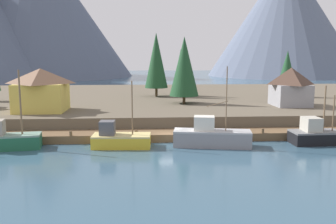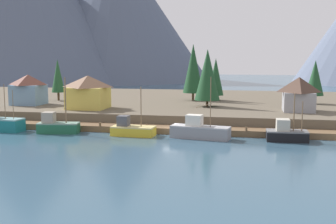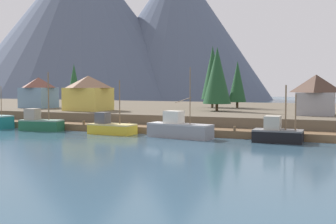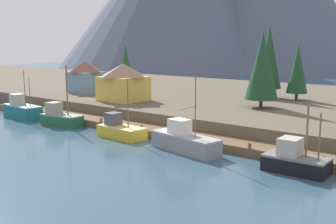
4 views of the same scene
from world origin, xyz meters
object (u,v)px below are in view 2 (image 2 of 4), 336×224
at_px(fishing_boat_black, 286,133).
at_px(fishing_boat_green, 57,126).
at_px(fishing_boat_grey, 199,131).
at_px(conifer_mid_right, 58,76).
at_px(fishing_boat_yellow, 132,129).
at_px(conifer_near_left, 193,68).
at_px(conifer_mid_left, 207,75).
at_px(house_grey, 299,94).
at_px(conifer_near_right, 216,77).
at_px(conifer_back_left, 315,78).
at_px(house_yellow, 88,92).
at_px(house_blue, 28,89).

bearing_deg(fishing_boat_black, fishing_boat_green, 178.77).
distance_m(fishing_boat_grey, conifer_mid_right, 44.45).
distance_m(fishing_boat_yellow, fishing_boat_grey, 10.86).
bearing_deg(fishing_boat_green, conifer_near_left, 52.10).
relative_size(fishing_boat_green, conifer_near_left, 0.72).
height_order(fishing_boat_green, fishing_boat_black, fishing_boat_green).
bearing_deg(fishing_boat_black, conifer_mid_right, 150.58).
bearing_deg(conifer_mid_left, fishing_boat_grey, -87.39).
distance_m(fishing_boat_yellow, conifer_mid_right, 36.20).
relative_size(conifer_near_left, conifer_mid_right, 1.36).
height_order(house_grey, conifer_near_right, conifer_near_right).
xyz_separation_m(conifer_mid_right, conifer_back_left, (56.15, 3.85, -0.12)).
height_order(house_grey, conifer_mid_left, conifer_mid_left).
distance_m(house_yellow, conifer_back_left, 47.08).
bearing_deg(fishing_boat_black, fishing_boat_yellow, 178.70).
bearing_deg(conifer_mid_left, fishing_boat_black, -55.61).
relative_size(fishing_boat_green, conifer_mid_left, 0.80).
bearing_deg(conifer_mid_left, conifer_back_left, 22.75).
bearing_deg(fishing_boat_green, conifer_near_right, 46.46).
bearing_deg(conifer_near_right, fishing_boat_black, -67.84).
bearing_deg(house_grey, conifer_near_right, 135.29).
xyz_separation_m(fishing_boat_grey, conifer_mid_right, (-35.35, 26.07, 6.87)).
height_order(house_blue, house_grey, house_grey).
relative_size(fishing_boat_black, conifer_mid_right, 0.76).
bearing_deg(conifer_mid_right, fishing_boat_black, -27.92).
bearing_deg(conifer_near_right, house_yellow, -139.05).
bearing_deg(conifer_near_right, house_blue, -157.12).
distance_m(fishing_boat_yellow, conifer_near_right, 34.99).
bearing_deg(house_yellow, conifer_near_right, 40.95).
distance_m(fishing_boat_black, house_yellow, 38.56).
distance_m(conifer_mid_left, conifer_mid_right, 34.81).
xyz_separation_m(house_blue, house_grey, (54.07, -0.54, 0.03)).
distance_m(fishing_boat_green, fishing_boat_yellow, 12.81).
xyz_separation_m(fishing_boat_yellow, conifer_near_right, (10.57, 32.63, 6.90)).
xyz_separation_m(fishing_boat_green, fishing_boat_black, (36.64, 0.17, -0.04)).
bearing_deg(conifer_back_left, fishing_boat_green, -146.33).
xyz_separation_m(house_yellow, conifer_near_left, (17.80, 18.98, 3.99)).
height_order(fishing_boat_yellow, conifer_mid_left, conifer_mid_left).
bearing_deg(conifer_near_left, conifer_back_left, -4.89).
bearing_deg(conifer_mid_right, house_yellow, -46.56).
bearing_deg(fishing_boat_grey, fishing_boat_yellow, -172.25).
distance_m(fishing_boat_grey, conifer_near_left, 33.69).
height_order(fishing_boat_green, conifer_near_right, conifer_near_right).
distance_m(fishing_boat_yellow, conifer_mid_left, 24.03).
relative_size(house_blue, conifer_back_left, 0.68).
height_order(fishing_boat_grey, conifer_near_right, conifer_near_right).
bearing_deg(fishing_boat_green, house_blue, 121.96).
xyz_separation_m(fishing_boat_black, house_grey, (3.28, 16.18, 4.56)).
height_order(fishing_boat_grey, conifer_near_left, conifer_near_left).
bearing_deg(conifer_near_left, conifer_mid_right, -168.53).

